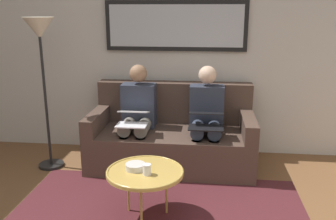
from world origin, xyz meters
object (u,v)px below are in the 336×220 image
at_px(couch, 172,137).
at_px(framed_mirror, 176,26).
at_px(coffee_table, 145,172).
at_px(cup, 147,170).
at_px(person_right, 137,113).
at_px(bowl, 135,167).
at_px(laptop_white, 133,118).
at_px(person_left, 206,115).
at_px(standing_lamp, 41,45).
at_px(laptop_black, 206,120).

bearing_deg(couch, framed_mirror, -90.00).
xyz_separation_m(coffee_table, cup, (-0.03, 0.06, 0.06)).
xyz_separation_m(coffee_table, person_right, (0.28, -1.15, 0.18)).
height_order(cup, bowl, cup).
height_order(couch, cup, couch).
height_order(coffee_table, cup, cup).
height_order(cup, laptop_white, laptop_white).
bearing_deg(person_left, laptop_white, 17.67).
relative_size(laptop_white, standing_lamp, 0.20).
bearing_deg(coffee_table, laptop_black, -118.48).
xyz_separation_m(framed_mirror, laptop_black, (-0.39, 0.70, -0.92)).
distance_m(cup, person_right, 1.26).
relative_size(framed_mirror, standing_lamp, 1.00).
relative_size(couch, bowl, 10.87).
bearing_deg(laptop_white, coffee_table, 107.49).
xyz_separation_m(couch, person_left, (-0.39, 0.07, 0.30)).
bearing_deg(standing_lamp, laptop_white, 177.21).
xyz_separation_m(framed_mirror, laptop_white, (0.39, 0.70, -0.92)).
height_order(laptop_white, standing_lamp, standing_lamp).
bearing_deg(person_left, framed_mirror, -49.74).
xyz_separation_m(couch, person_right, (0.39, 0.07, 0.30)).
bearing_deg(standing_lamp, laptop_black, 178.45).
height_order(person_left, person_right, same).
bearing_deg(laptop_white, framed_mirror, -118.82).
xyz_separation_m(person_left, laptop_white, (0.77, 0.25, 0.02)).
relative_size(framed_mirror, cup, 18.50).
distance_m(framed_mirror, laptop_black, 1.22).
bearing_deg(person_left, couch, -9.98).
xyz_separation_m(couch, bowl, (0.19, 1.19, 0.15)).
bearing_deg(couch, cup, 86.66).
height_order(cup, person_left, person_left).
distance_m(framed_mirror, person_left, 1.12).
distance_m(coffee_table, cup, 0.09).
bearing_deg(person_left, standing_lamp, 6.48).
relative_size(cup, laptop_white, 0.27).
bearing_deg(person_right, standing_lamp, 11.51).
relative_size(framed_mirror, person_left, 1.46).
distance_m(person_left, standing_lamp, 1.92).
bearing_deg(couch, bowl, 81.05).
distance_m(bowl, laptop_white, 0.91).
relative_size(couch, cup, 20.31).
relative_size(couch, person_left, 1.60).
distance_m(cup, laptop_black, 1.08).
bearing_deg(laptop_white, person_left, -162.33).
relative_size(person_right, laptop_white, 3.37).
relative_size(couch, laptop_black, 5.10).
bearing_deg(framed_mirror, laptop_white, 61.18).
distance_m(couch, laptop_black, 0.59).
height_order(couch, person_left, person_left).
distance_m(coffee_table, person_right, 1.20).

